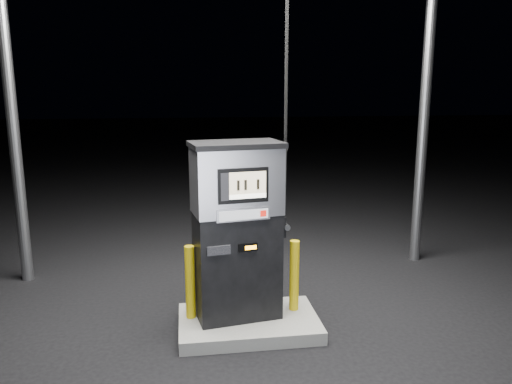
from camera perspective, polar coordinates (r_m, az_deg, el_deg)
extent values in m
plane|color=black|center=(6.02, -0.84, -15.42)|extent=(80.00, 80.00, 0.00)
cube|color=slate|center=(5.98, -0.84, -14.78)|extent=(1.60, 1.00, 0.15)
cylinder|color=gray|center=(7.67, -26.05, 6.90)|extent=(0.16, 0.16, 4.50)
cylinder|color=gray|center=(8.19, 18.62, 7.74)|extent=(0.16, 0.16, 4.50)
cube|color=black|center=(5.79, -2.19, -8.29)|extent=(1.01, 0.68, 1.23)
cube|color=#BABAC1|center=(5.52, -2.27, 1.34)|extent=(1.03, 0.70, 0.74)
cube|color=black|center=(5.46, -2.30, 5.45)|extent=(1.08, 0.75, 0.06)
cube|color=black|center=(5.25, -1.46, 0.73)|extent=(0.55, 0.11, 0.37)
cube|color=tan|center=(5.24, -0.95, 1.05)|extent=(0.40, 0.07, 0.24)
cube|color=white|center=(5.27, -0.94, -0.48)|extent=(0.40, 0.07, 0.05)
cube|color=#BABAC1|center=(5.32, -1.44, -2.59)|extent=(0.59, 0.12, 0.14)
cube|color=#9DA1A5|center=(5.31, -1.39, -2.64)|extent=(0.54, 0.09, 0.10)
cube|color=#B4140C|center=(5.37, 0.84, -2.47)|extent=(0.07, 0.01, 0.07)
cube|color=black|center=(5.44, -0.93, -6.36)|extent=(0.22, 0.05, 0.09)
cube|color=orange|center=(5.44, -0.59, -6.37)|extent=(0.13, 0.02, 0.04)
cube|color=black|center=(5.37, -4.28, -6.68)|extent=(0.26, 0.06, 0.10)
cube|color=black|center=(5.80, 2.73, -3.88)|extent=(0.12, 0.19, 0.25)
cylinder|color=gray|center=(5.82, 3.27, -3.84)|extent=(0.10, 0.22, 0.07)
cylinder|color=black|center=(5.55, 3.47, 12.57)|extent=(0.04, 0.04, 3.05)
cylinder|color=gold|center=(5.84, -7.53, -10.17)|extent=(0.14, 0.14, 0.86)
cylinder|color=gold|center=(6.00, 4.39, -9.49)|extent=(0.12, 0.12, 0.85)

